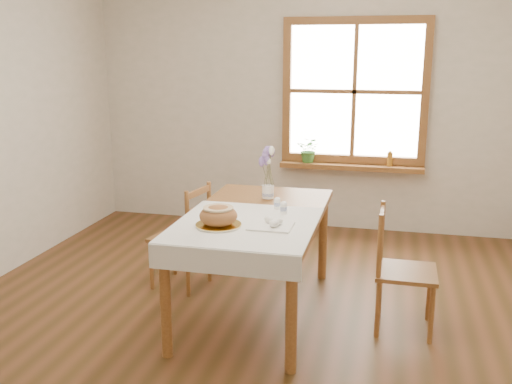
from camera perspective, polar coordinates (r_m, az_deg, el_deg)
ground at (r=4.01m, az=-1.04°, el=-13.63°), size 5.00×5.00×0.00m
room_walls at (r=3.55m, az=-1.16°, el=11.57°), size 4.60×5.10×2.65m
window at (r=5.93m, az=9.82°, el=9.87°), size 1.46×0.08×1.46m
window_sill at (r=5.96m, az=9.47°, el=2.52°), size 1.46×0.20×0.05m
dining_table at (r=4.02m, az=-0.00°, el=-3.25°), size 0.90×1.60×0.75m
table_linen at (r=3.71m, az=-1.11°, el=-3.28°), size 0.91×0.99×0.01m
chair_left at (r=4.60m, az=-7.62°, el=-4.32°), size 0.48×0.46×0.84m
chair_right at (r=3.98m, az=14.81°, el=-7.57°), size 0.42×0.40×0.85m
bread_plate at (r=3.67m, az=-3.77°, el=-3.33°), size 0.33×0.33×0.02m
bread_loaf at (r=3.64m, az=-3.79°, el=-2.20°), size 0.25×0.25×0.13m
egg_napkin at (r=3.64m, az=1.50°, el=-3.43°), size 0.27×0.23×0.01m
eggs at (r=3.64m, az=1.50°, el=-2.98°), size 0.21×0.19×0.05m
salt_shaker at (r=4.04m, az=2.13°, el=-1.12°), size 0.05×0.05×0.09m
pepper_shaker at (r=3.92m, az=2.78°, el=-1.56°), size 0.05×0.05×0.09m
flower_vase at (r=4.35m, az=1.20°, el=-0.08°), size 0.12×0.12×0.10m
lavender_bouquet at (r=4.30m, az=1.21°, el=2.52°), size 0.16×0.16×0.30m
potted_plant at (r=5.98m, az=5.34°, el=3.94°), size 0.29×0.31×0.21m
amber_bottle at (r=5.93m, az=13.23°, el=3.29°), size 0.07×0.07×0.16m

